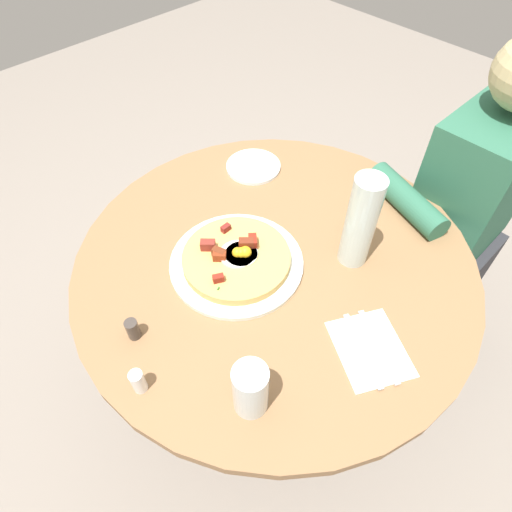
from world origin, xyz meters
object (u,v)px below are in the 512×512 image
(bread_plate, at_px, (253,166))
(fork, at_px, (378,346))
(dining_table, at_px, (273,297))
(pepper_shaker, at_px, (133,329))
(person_seated, at_px, (454,228))
(breakfast_pizza, at_px, (236,257))
(knife, at_px, (362,350))
(salt_shaker, at_px, (138,381))
(water_bottle, at_px, (361,222))
(pizza_plate, at_px, (237,263))
(water_glass, at_px, (251,389))

(bread_plate, height_order, fork, bread_plate)
(bread_plate, bearing_deg, fork, -110.35)
(dining_table, height_order, pepper_shaker, pepper_shaker)
(person_seated, bearing_deg, bread_plate, 131.32)
(breakfast_pizza, distance_m, pepper_shaker, 0.29)
(breakfast_pizza, distance_m, bread_plate, 0.38)
(pepper_shaker, bearing_deg, knife, -48.83)
(breakfast_pizza, height_order, salt_shaker, same)
(water_bottle, bearing_deg, salt_shaker, 171.68)
(bread_plate, relative_size, fork, 0.91)
(person_seated, relative_size, fork, 6.31)
(person_seated, bearing_deg, water_bottle, 171.49)
(person_seated, xyz_separation_m, breakfast_pizza, (-0.73, 0.26, 0.24))
(fork, bearing_deg, breakfast_pizza, 37.92)
(bread_plate, bearing_deg, salt_shaker, -152.09)
(fork, bearing_deg, pepper_shaker, 71.41)
(breakfast_pizza, distance_m, fork, 0.38)
(breakfast_pizza, xyz_separation_m, salt_shaker, (-0.35, -0.10, 0.00))
(knife, bearing_deg, salt_shaker, 84.59)
(pizza_plate, xyz_separation_m, salt_shaker, (-0.35, -0.10, 0.02))
(knife, bearing_deg, pizza_plate, 33.55)
(pizza_plate, distance_m, pepper_shaker, 0.29)
(person_seated, xyz_separation_m, water_bottle, (-0.51, 0.08, 0.33))
(dining_table, relative_size, breakfast_pizza, 3.79)
(dining_table, distance_m, breakfast_pizza, 0.22)
(pepper_shaker, bearing_deg, bread_plate, 21.72)
(fork, xyz_separation_m, salt_shaker, (-0.41, 0.28, 0.02))
(breakfast_pizza, relative_size, bread_plate, 1.62)
(fork, relative_size, pepper_shaker, 3.46)
(salt_shaker, bearing_deg, water_bottle, -8.32)
(knife, height_order, salt_shaker, salt_shaker)
(pizza_plate, relative_size, water_glass, 2.51)
(water_glass, bearing_deg, salt_shaker, 127.70)
(dining_table, relative_size, pizza_plate, 3.05)
(bread_plate, xyz_separation_m, water_glass, (-0.51, -0.52, 0.06))
(breakfast_pizza, xyz_separation_m, water_bottle, (0.22, -0.18, 0.10))
(knife, bearing_deg, fork, -90.00)
(breakfast_pizza, xyz_separation_m, fork, (0.06, -0.38, -0.02))
(dining_table, height_order, water_bottle, water_bottle)
(dining_table, bearing_deg, salt_shaker, -173.77)
(breakfast_pizza, height_order, knife, breakfast_pizza)
(pizza_plate, relative_size, bread_plate, 2.01)
(pepper_shaker, bearing_deg, breakfast_pizza, -1.47)
(salt_shaker, bearing_deg, person_seated, -8.41)
(person_seated, relative_size, pizza_plate, 3.46)
(dining_table, height_order, salt_shaker, salt_shaker)
(salt_shaker, distance_m, pepper_shaker, 0.12)
(breakfast_pizza, height_order, water_glass, water_glass)
(breakfast_pizza, xyz_separation_m, pepper_shaker, (-0.29, 0.01, 0.00))
(breakfast_pizza, bearing_deg, water_bottle, -39.85)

